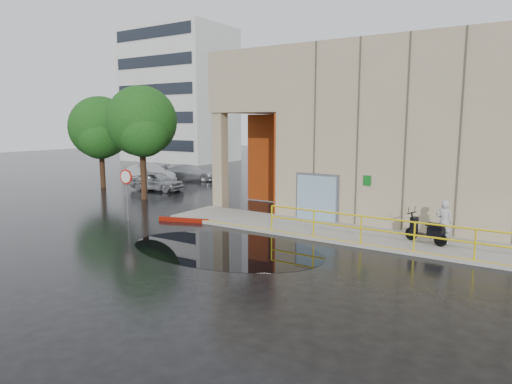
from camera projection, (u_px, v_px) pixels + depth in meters
ground at (238, 253)px, 15.90m from camera, size 120.00×120.00×0.00m
sidewalk at (390, 240)px, 17.47m from camera, size 20.00×3.00×0.15m
building at (458, 129)px, 21.63m from camera, size 20.00×10.17×8.00m
guardrail at (387, 232)px, 16.12m from camera, size 9.56×0.06×1.03m
distant_building at (179, 96)px, 52.99m from camera, size 12.00×8.08×15.00m
person at (444, 222)px, 16.42m from camera, size 0.64×0.46×1.62m
scooter at (427, 224)px, 16.56m from camera, size 1.68×1.02×1.27m
stop_sign at (126, 183)px, 20.93m from camera, size 0.72×0.12×2.41m
red_curb at (183, 220)px, 20.88m from camera, size 2.34×0.91×0.18m
puddle at (225, 249)px, 16.44m from camera, size 7.79×5.18×0.01m
car_a at (157, 181)px, 30.32m from camera, size 3.88×1.94×1.27m
car_b at (149, 174)px, 33.78m from camera, size 4.40×1.79×1.42m
car_c at (190, 173)px, 35.51m from camera, size 4.57×3.42×1.23m
tree_near at (142, 124)px, 26.19m from camera, size 4.07×4.07×6.62m
tree_far at (100, 130)px, 31.16m from camera, size 4.24×4.24×6.28m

